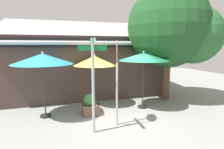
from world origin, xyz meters
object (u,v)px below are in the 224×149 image
at_px(street_sign_post, 93,76).
at_px(patio_umbrella_teal_left, 43,59).
at_px(patio_umbrella_forest_green_right, 144,57).
at_px(shade_tree, 175,29).
at_px(stop_sign, 117,67).
at_px(patio_umbrella_mustard_center, 95,61).
at_px(sidewalk_planter, 90,106).

height_order(street_sign_post, patio_umbrella_teal_left, street_sign_post).
bearing_deg(patio_umbrella_forest_green_right, shade_tree, 20.09).
relative_size(stop_sign, patio_umbrella_teal_left, 1.15).
bearing_deg(patio_umbrella_mustard_center, shade_tree, -3.68).
bearing_deg(patio_umbrella_mustard_center, stop_sign, -84.82).
relative_size(street_sign_post, patio_umbrella_teal_left, 1.18).
bearing_deg(stop_sign, shade_tree, 29.63).
height_order(shade_tree, sidewalk_planter, shade_tree).
height_order(stop_sign, patio_umbrella_teal_left, stop_sign).
distance_m(street_sign_post, patio_umbrella_teal_left, 2.59).
bearing_deg(sidewalk_planter, patio_umbrella_mustard_center, 66.93).
bearing_deg(street_sign_post, patio_umbrella_teal_left, 127.79).
xyz_separation_m(patio_umbrella_mustard_center, sidewalk_planter, (-0.53, -1.23, -1.77)).
xyz_separation_m(patio_umbrella_teal_left, patio_umbrella_mustard_center, (2.29, 0.88, -0.20)).
relative_size(patio_umbrella_teal_left, patio_umbrella_mustard_center, 1.07).
bearing_deg(patio_umbrella_teal_left, stop_sign, -33.20).
xyz_separation_m(patio_umbrella_teal_left, shade_tree, (6.49, 0.61, 1.39)).
relative_size(stop_sign, patio_umbrella_mustard_center, 1.23).
distance_m(patio_umbrella_mustard_center, patio_umbrella_forest_green_right, 2.30).
bearing_deg(patio_umbrella_mustard_center, patio_umbrella_teal_left, -159.07).
distance_m(stop_sign, sidewalk_planter, 2.31).
distance_m(street_sign_post, stop_sign, 1.05).
xyz_separation_m(street_sign_post, patio_umbrella_teal_left, (-1.56, 2.02, 0.43)).
relative_size(street_sign_post, stop_sign, 1.03).
height_order(stop_sign, patio_umbrella_mustard_center, stop_sign).
xyz_separation_m(street_sign_post, patio_umbrella_mustard_center, (0.73, 2.89, 0.23)).
relative_size(patio_umbrella_teal_left, patio_umbrella_forest_green_right, 1.00).
height_order(street_sign_post, patio_umbrella_forest_green_right, street_sign_post).
xyz_separation_m(patio_umbrella_teal_left, sidewalk_planter, (1.77, -0.36, -1.96)).
distance_m(patio_umbrella_teal_left, shade_tree, 6.66).
bearing_deg(shade_tree, street_sign_post, -151.92).
bearing_deg(stop_sign, patio_umbrella_forest_green_right, 39.05).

